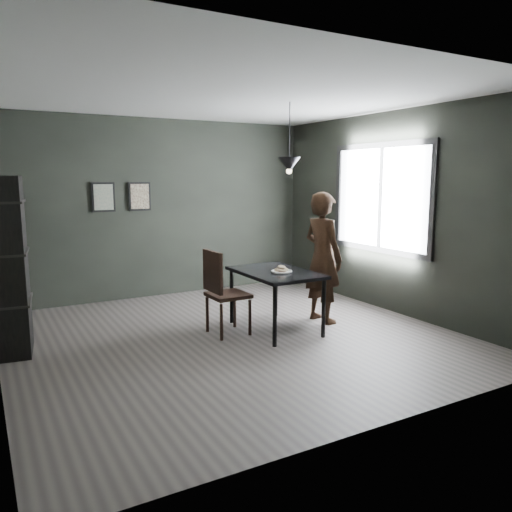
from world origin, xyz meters
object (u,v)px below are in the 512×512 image
shelf_unit (8,267)px  pendant_lamp (289,164)px  cafe_table (276,277)px  woman (323,258)px  wood_chair (221,287)px  white_plate (282,272)px

shelf_unit → pendant_lamp: (3.17, -0.59, 1.09)m
cafe_table → woman: bearing=1.4°
shelf_unit → pendant_lamp: 3.41m
wood_chair → shelf_unit: bearing=164.7°
pendant_lamp → shelf_unit: bearing=169.4°
cafe_table → wood_chair: wood_chair is taller
pendant_lamp → white_plate: bearing=-137.3°
white_plate → shelf_unit: 3.05m
white_plate → cafe_table: bearing=96.3°
cafe_table → woman: size_ratio=0.70×
white_plate → pendant_lamp: pendant_lamp is taller
shelf_unit → wood_chair: bearing=-6.1°
cafe_table → white_plate: white_plate is taller
cafe_table → wood_chair: bearing=167.9°
woman → shelf_unit: (-3.66, 0.68, 0.10)m
woman → shelf_unit: 3.72m
white_plate → pendant_lamp: size_ratio=0.27×
woman → shelf_unit: bearing=73.3°
cafe_table → white_plate: 0.15m
white_plate → woman: 0.74m
woman → pendant_lamp: 1.29m
wood_chair → shelf_unit: size_ratio=0.54×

